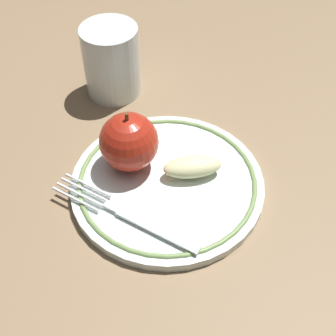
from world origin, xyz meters
name	(u,v)px	position (x,y,z in m)	size (l,w,h in m)	color
ground_plane	(174,198)	(0.00, 0.00, 0.00)	(2.00, 2.00, 0.00)	#866C4D
plate	(168,183)	(-0.01, 0.02, 0.01)	(0.23, 0.23, 0.01)	white
apple_red_whole	(130,142)	(-0.05, 0.04, 0.05)	(0.07, 0.07, 0.08)	#AC2516
apple_slice_front	(193,167)	(0.02, 0.03, 0.03)	(0.07, 0.03, 0.02)	beige
fork	(130,216)	(-0.05, -0.04, 0.02)	(0.17, 0.11, 0.00)	silver
drinking_glass	(112,61)	(-0.09, 0.20, 0.05)	(0.08, 0.08, 0.10)	silver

